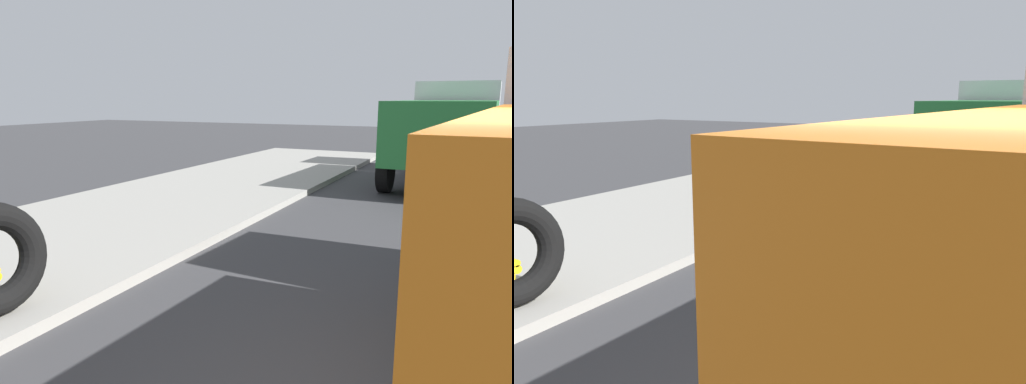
# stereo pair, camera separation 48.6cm
# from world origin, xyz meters

# --- Properties ---
(dump_truck_green) EXTENTS (7.05, 2.92, 3.00)m
(dump_truck_green) POSITION_xyz_m (12.57, 1.00, 1.61)
(dump_truck_green) COLOR #237033
(dump_truck_green) RESTS_ON ground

